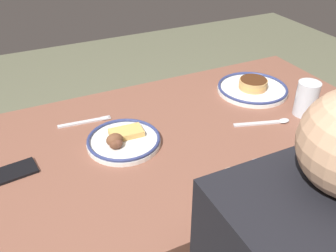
% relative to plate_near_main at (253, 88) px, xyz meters
% --- Properties ---
extents(dining_table, '(1.47, 0.78, 0.74)m').
position_rel_plate_near_main_xyz_m(dining_table, '(0.41, 0.14, -0.14)').
color(dining_table, brown).
rests_on(dining_table, ground_plane).
extents(plate_near_main, '(0.27, 0.27, 0.05)m').
position_rel_plate_near_main_xyz_m(plate_near_main, '(0.00, 0.00, 0.00)').
color(plate_near_main, white).
rests_on(plate_near_main, dining_table).
extents(plate_center_pancakes, '(0.23, 0.23, 0.05)m').
position_rel_plate_near_main_xyz_m(plate_center_pancakes, '(0.57, 0.11, -0.00)').
color(plate_center_pancakes, white).
rests_on(plate_center_pancakes, dining_table).
extents(drinking_glass, '(0.08, 0.08, 0.12)m').
position_rel_plate_near_main_xyz_m(drinking_glass, '(-0.06, 0.22, 0.04)').
color(drinking_glass, silver).
rests_on(drinking_glass, dining_table).
extents(cell_phone, '(0.15, 0.09, 0.01)m').
position_rel_plate_near_main_xyz_m(cell_phone, '(0.90, 0.11, -0.01)').
color(cell_phone, black).
rests_on(cell_phone, dining_table).
extents(fork_near, '(0.20, 0.03, 0.01)m').
position_rel_plate_near_main_xyz_m(fork_near, '(0.16, 0.37, -0.01)').
color(fork_near, silver).
rests_on(fork_near, dining_table).
extents(fork_far, '(0.18, 0.03, 0.01)m').
position_rel_plate_near_main_xyz_m(fork_far, '(0.65, -0.06, -0.01)').
color(fork_far, silver).
rests_on(fork_far, dining_table).
extents(tea_spoon, '(0.19, 0.07, 0.01)m').
position_rel_plate_near_main_xyz_m(tea_spoon, '(0.09, 0.21, -0.01)').
color(tea_spoon, silver).
rests_on(tea_spoon, dining_table).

